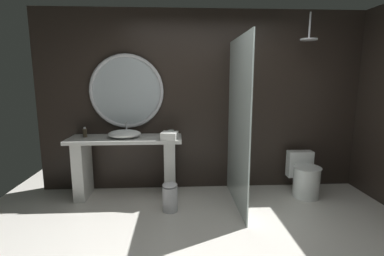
{
  "coord_description": "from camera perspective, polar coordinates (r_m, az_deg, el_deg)",
  "views": [
    {
      "loc": [
        -0.4,
        -2.25,
        1.65
      ],
      "look_at": [
        -0.23,
        0.98,
        1.07
      ],
      "focal_mm": 26.37,
      "sensor_mm": 36.0,
      "label": 1
    }
  ],
  "objects": [
    {
      "name": "back_wall_panel",
      "position": [
        4.18,
        2.48,
        5.31
      ],
      "size": [
        4.8,
        0.1,
        2.6
      ],
      "primitive_type": "cube",
      "color": "black",
      "rests_on": "ground_plane"
    },
    {
      "name": "vanity_counter",
      "position": [
        4.05,
        -13.14,
        -6.47
      ],
      "size": [
        1.54,
        0.52,
        0.84
      ],
      "color": "silver",
      "rests_on": "ground_plane"
    },
    {
      "name": "vessel_sink",
      "position": [
        3.94,
        -13.52,
        -1.15
      ],
      "size": [
        0.45,
        0.37,
        0.19
      ],
      "color": "white",
      "rests_on": "vanity_counter"
    },
    {
      "name": "tumbler_cup",
      "position": [
        3.84,
        -4.28,
        -1.19
      ],
      "size": [
        0.08,
        0.08,
        0.11
      ],
      "primitive_type": "cylinder",
      "color": "silver",
      "rests_on": "vanity_counter"
    },
    {
      "name": "soap_dispenser",
      "position": [
        4.14,
        -20.85,
        -0.89
      ],
      "size": [
        0.05,
        0.05,
        0.14
      ],
      "color": "#3D3323",
      "rests_on": "vanity_counter"
    },
    {
      "name": "round_wall_mirror",
      "position": [
        4.13,
        -13.1,
        7.23
      ],
      "size": [
        1.05,
        0.05,
        1.05
      ],
      "color": "silver"
    },
    {
      "name": "shower_glass_panel",
      "position": [
        3.61,
        9.29,
        0.81
      ],
      "size": [
        0.02,
        1.23,
        2.15
      ],
      "primitive_type": "cube",
      "color": "silver",
      "rests_on": "ground_plane"
    },
    {
      "name": "rain_shower_head",
      "position": [
        4.22,
        22.58,
        16.61
      ],
      "size": [
        0.22,
        0.22,
        0.36
      ],
      "color": "silver"
    },
    {
      "name": "toilet",
      "position": [
        4.34,
        21.82,
        -9.13
      ],
      "size": [
        0.37,
        0.53,
        0.6
      ],
      "color": "white",
      "rests_on": "ground_plane"
    },
    {
      "name": "waste_bin",
      "position": [
        3.63,
        -4.47,
        -13.69
      ],
      "size": [
        0.19,
        0.19,
        0.37
      ],
      "color": "silver",
      "rests_on": "ground_plane"
    },
    {
      "name": "folded_hand_towel",
      "position": [
        3.74,
        -4.59,
        -1.55
      ],
      "size": [
        0.24,
        0.23,
        0.1
      ],
      "primitive_type": "cube",
      "rotation": [
        0.0,
        0.0,
        -0.19
      ],
      "color": "white",
      "rests_on": "vanity_counter"
    }
  ]
}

